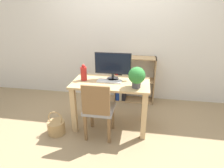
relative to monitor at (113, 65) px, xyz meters
The scene contains 10 objects.
ground_plane 0.96m from the monitor, 95.46° to the right, with size 10.00×10.00×0.00m, color #997F5B.
wall_back 1.04m from the monitor, 90.61° to the left, with size 8.00×0.05×2.60m.
desk 0.40m from the monitor, 95.46° to the right, with size 1.10×0.60×0.73m.
monitor is the anchor object (origin of this frame).
keyboard 0.24m from the monitor, 108.36° to the right, with size 0.35×0.15×0.02m.
vase 0.44m from the monitor, 166.69° to the right, with size 0.09×0.09×0.24m.
potted_plant 0.44m from the monitor, 35.41° to the right, with size 0.22×0.22×0.28m.
chair 0.66m from the monitor, 106.53° to the right, with size 0.40×0.40×0.84m.
bookshelf 0.98m from the monitor, 79.10° to the left, with size 0.75×0.28×0.87m.
basket 1.22m from the monitor, 149.35° to the right, with size 0.25×0.25×0.36m.
Camera 1 is at (0.43, -2.45, 1.71)m, focal length 30.00 mm.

